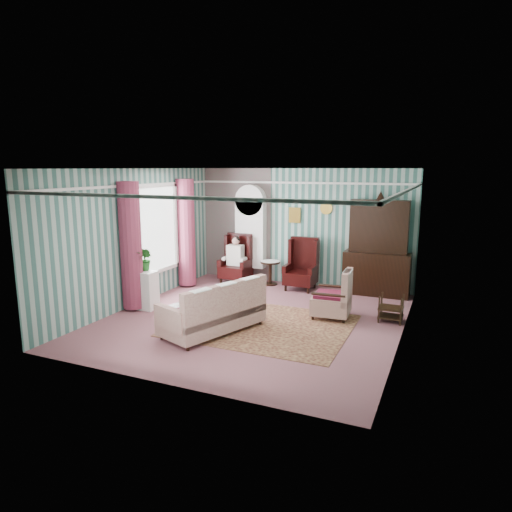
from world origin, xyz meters
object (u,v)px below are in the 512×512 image
at_px(nest_table, 391,308).
at_px(bookcase, 251,238).
at_px(plant_stand, 144,290).
at_px(seated_woman, 235,260).
at_px(sofa, 213,307).
at_px(floral_armchair, 331,293).
at_px(coffee_table, 192,319).
at_px(round_side_table, 270,273).
at_px(dresser_hutch, 378,245).
at_px(wingback_right, 301,264).
at_px(wingback_left, 235,259).

bearing_deg(nest_table, bookcase, 153.08).
xyz_separation_m(nest_table, plant_stand, (-4.87, -1.20, 0.13)).
height_order(seated_woman, nest_table, seated_woman).
distance_m(bookcase, plant_stand, 3.39).
relative_size(nest_table, sofa, 0.28).
relative_size(nest_table, floral_armchair, 0.54).
bearing_deg(coffee_table, round_side_table, 88.40).
height_order(dresser_hutch, seated_woman, dresser_hutch).
height_order(round_side_table, plant_stand, plant_stand).
bearing_deg(plant_stand, coffee_table, -24.33).
xyz_separation_m(sofa, floral_armchair, (1.75, 1.64, 0.03)).
bearing_deg(wingback_right, round_side_table, 169.99).
distance_m(bookcase, coffee_table, 4.01).
height_order(wingback_right, sofa, wingback_right).
distance_m(bookcase, sofa, 3.96).
distance_m(bookcase, nest_table, 4.37).
xyz_separation_m(seated_woman, sofa, (1.20, -3.40, -0.13)).
bearing_deg(sofa, nest_table, -36.96).
relative_size(bookcase, sofa, 1.15).
height_order(bookcase, wingback_right, bookcase).
xyz_separation_m(dresser_hutch, nest_table, (0.57, -1.82, -0.91)).
bearing_deg(dresser_hutch, coffee_table, -125.82).
bearing_deg(dresser_hutch, wingback_left, -175.59).
relative_size(bookcase, coffee_table, 2.47).
xyz_separation_m(plant_stand, floral_armchair, (3.75, 0.99, 0.10)).
distance_m(nest_table, coffee_table, 3.80).
bearing_deg(wingback_left, nest_table, -20.85).
distance_m(nest_table, sofa, 3.42).
distance_m(wingback_right, sofa, 3.45).
relative_size(seated_woman, floral_armchair, 1.19).
height_order(round_side_table, nest_table, round_side_table).
bearing_deg(seated_woman, wingback_left, 0.00).
xyz_separation_m(plant_stand, coffee_table, (1.60, -0.72, -0.19)).
height_order(nest_table, sofa, sofa).
bearing_deg(round_side_table, floral_armchair, -42.90).
bearing_deg(nest_table, round_side_table, 151.80).
height_order(wingback_right, round_side_table, wingback_right).
relative_size(dresser_hutch, coffee_table, 2.61).
bearing_deg(wingback_left, coffee_table, -77.05).
xyz_separation_m(bookcase, sofa, (0.95, -3.79, -0.66)).
height_order(bookcase, coffee_table, bookcase).
xyz_separation_m(wingback_left, round_side_table, (0.90, 0.15, -0.33)).
xyz_separation_m(dresser_hutch, seated_woman, (-3.50, -0.27, -0.59)).
distance_m(seated_woman, plant_stand, 2.87).
relative_size(round_side_table, plant_stand, 0.75).
height_order(dresser_hutch, wingback_right, dresser_hutch).
distance_m(seated_woman, nest_table, 4.37).
xyz_separation_m(sofa, coffee_table, (-0.40, -0.07, -0.25)).
bearing_deg(seated_woman, plant_stand, -106.22).
height_order(bookcase, dresser_hutch, dresser_hutch).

